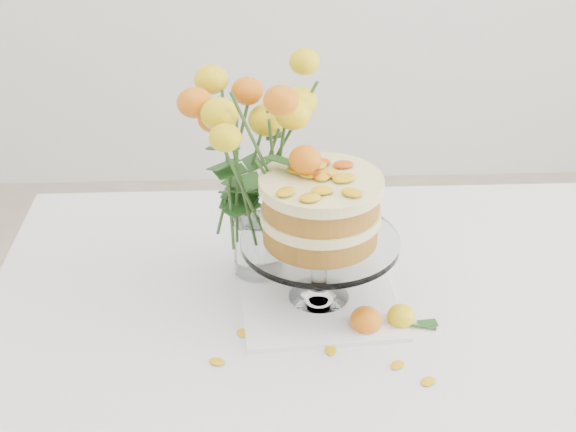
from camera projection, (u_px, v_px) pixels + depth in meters
table at (393, 350)px, 1.41m from camera, size 1.43×0.93×0.76m
napkin at (319, 298)px, 1.40m from camera, size 0.29×0.29×0.01m
cake_stand at (320, 216)px, 1.31m from camera, size 0.27×0.27×0.24m
rose_vase at (256, 145)px, 1.34m from camera, size 0.35×0.35×0.44m
loose_rose_near at (401, 316)px, 1.32m from camera, size 0.08×0.05×0.04m
loose_rose_far at (366, 320)px, 1.31m from camera, size 0.09×0.05×0.04m
stray_petal_a at (331, 350)px, 1.27m from camera, size 0.03×0.02×0.00m
stray_petal_b at (397, 365)px, 1.24m from camera, size 0.03×0.02×0.00m
stray_petal_c at (428, 382)px, 1.21m from camera, size 0.03×0.02×0.00m
stray_petal_d at (243, 333)px, 1.31m from camera, size 0.03×0.02×0.00m
stray_petal_e at (217, 362)px, 1.25m from camera, size 0.03×0.02×0.00m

